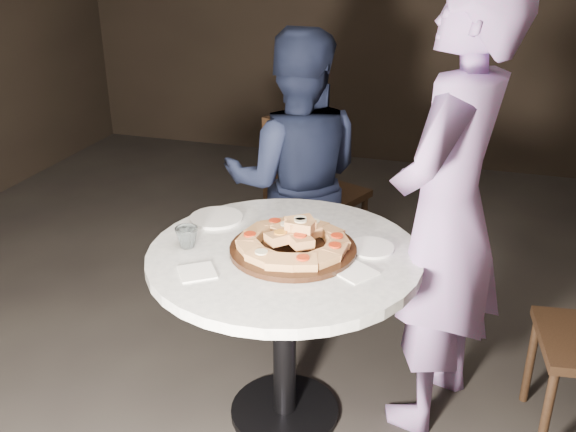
{
  "coord_description": "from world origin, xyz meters",
  "views": [
    {
      "loc": [
        0.68,
        -2.19,
        1.97
      ],
      "look_at": [
        0.01,
        -0.0,
        0.94
      ],
      "focal_mm": 40.0,
      "sensor_mm": 36.0,
      "label": 1
    }
  ],
  "objects_px": {
    "table": "(284,284)",
    "chair_far": "(309,188)",
    "serving_board": "(293,249)",
    "focaccia_pile": "(294,239)",
    "diner_teal": "(448,215)",
    "water_glass": "(187,237)",
    "diner_navy": "(296,181)"
  },
  "relations": [
    {
      "from": "serving_board",
      "to": "focaccia_pile",
      "type": "height_order",
      "value": "focaccia_pile"
    },
    {
      "from": "table",
      "to": "serving_board",
      "type": "height_order",
      "value": "serving_board"
    },
    {
      "from": "table",
      "to": "water_glass",
      "type": "bearing_deg",
      "value": -168.47
    },
    {
      "from": "serving_board",
      "to": "chair_far",
      "type": "height_order",
      "value": "chair_far"
    },
    {
      "from": "water_glass",
      "to": "diner_teal",
      "type": "distance_m",
      "value": 1.03
    },
    {
      "from": "serving_board",
      "to": "diner_navy",
      "type": "xyz_separation_m",
      "value": [
        -0.23,
        0.83,
        -0.04
      ]
    },
    {
      "from": "water_glass",
      "to": "chair_far",
      "type": "relative_size",
      "value": 0.09
    },
    {
      "from": "table",
      "to": "chair_far",
      "type": "height_order",
      "value": "chair_far"
    },
    {
      "from": "table",
      "to": "chair_far",
      "type": "bearing_deg",
      "value": 100.75
    },
    {
      "from": "focaccia_pile",
      "to": "serving_board",
      "type": "bearing_deg",
      "value": -136.28
    },
    {
      "from": "serving_board",
      "to": "focaccia_pile",
      "type": "distance_m",
      "value": 0.05
    },
    {
      "from": "serving_board",
      "to": "diner_navy",
      "type": "distance_m",
      "value": 0.86
    },
    {
      "from": "focaccia_pile",
      "to": "chair_far",
      "type": "bearing_deg",
      "value": 102.45
    },
    {
      "from": "focaccia_pile",
      "to": "chair_far",
      "type": "relative_size",
      "value": 0.45
    },
    {
      "from": "water_glass",
      "to": "diner_teal",
      "type": "bearing_deg",
      "value": 18.4
    },
    {
      "from": "table",
      "to": "water_glass",
      "type": "height_order",
      "value": "water_glass"
    },
    {
      "from": "table",
      "to": "diner_navy",
      "type": "relative_size",
      "value": 0.81
    },
    {
      "from": "table",
      "to": "serving_board",
      "type": "xyz_separation_m",
      "value": [
        0.03,
        0.01,
        0.16
      ]
    },
    {
      "from": "diner_teal",
      "to": "table",
      "type": "bearing_deg",
      "value": -50.18
    },
    {
      "from": "focaccia_pile",
      "to": "diner_navy",
      "type": "xyz_separation_m",
      "value": [
        -0.24,
        0.82,
        -0.09
      ]
    },
    {
      "from": "chair_far",
      "to": "diner_teal",
      "type": "bearing_deg",
      "value": 151.95
    },
    {
      "from": "table",
      "to": "serving_board",
      "type": "bearing_deg",
      "value": 8.68
    },
    {
      "from": "table",
      "to": "chair_far",
      "type": "distance_m",
      "value": 1.28
    },
    {
      "from": "chair_far",
      "to": "diner_navy",
      "type": "bearing_deg",
      "value": 117.59
    },
    {
      "from": "serving_board",
      "to": "diner_teal",
      "type": "height_order",
      "value": "diner_teal"
    },
    {
      "from": "serving_board",
      "to": "water_glass",
      "type": "height_order",
      "value": "water_glass"
    },
    {
      "from": "focaccia_pile",
      "to": "chair_far",
      "type": "xyz_separation_m",
      "value": [
        -0.28,
        1.25,
        -0.29
      ]
    },
    {
      "from": "serving_board",
      "to": "table",
      "type": "bearing_deg",
      "value": -171.32
    },
    {
      "from": "focaccia_pile",
      "to": "diner_teal",
      "type": "relative_size",
      "value": 0.24
    },
    {
      "from": "diner_navy",
      "to": "diner_teal",
      "type": "xyz_separation_m",
      "value": [
        0.8,
        -0.58,
        0.16
      ]
    },
    {
      "from": "diner_teal",
      "to": "serving_board",
      "type": "bearing_deg",
      "value": -49.4
    },
    {
      "from": "water_glass",
      "to": "chair_far",
      "type": "height_order",
      "value": "chair_far"
    }
  ]
}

